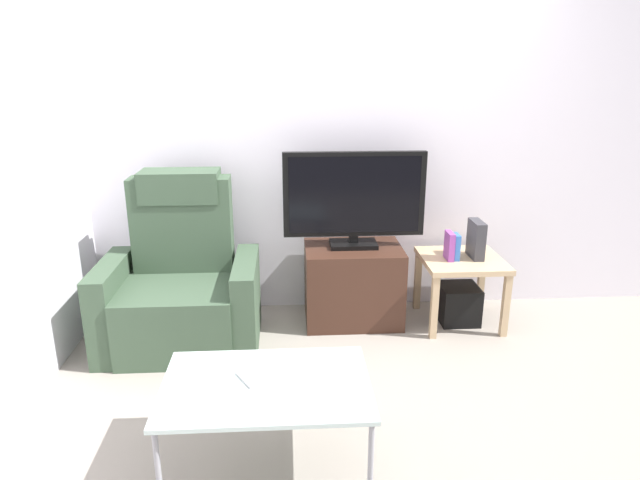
# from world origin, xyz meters

# --- Properties ---
(ground_plane) EXTENTS (6.40, 6.40, 0.00)m
(ground_plane) POSITION_xyz_m (0.00, 0.00, 0.00)
(ground_plane) COLOR gray
(wall_back) EXTENTS (6.40, 0.06, 2.60)m
(wall_back) POSITION_xyz_m (0.00, 1.13, 1.30)
(wall_back) COLOR silver
(wall_back) RESTS_ON ground
(tv_stand) EXTENTS (0.66, 0.48, 0.54)m
(tv_stand) POSITION_xyz_m (-0.03, 0.83, 0.27)
(tv_stand) COLOR #3D2319
(tv_stand) RESTS_ON ground
(television) EXTENTS (0.95, 0.20, 0.65)m
(television) POSITION_xyz_m (-0.03, 0.85, 0.88)
(television) COLOR black
(television) RESTS_ON tv_stand
(recliner_armchair) EXTENTS (0.98, 0.78, 1.08)m
(recliner_armchair) POSITION_xyz_m (-1.17, 0.61, 0.37)
(recliner_armchair) COLOR #384C38
(recliner_armchair) RESTS_ON ground
(side_table) EXTENTS (0.54, 0.54, 0.47)m
(side_table) POSITION_xyz_m (0.71, 0.76, 0.40)
(side_table) COLOR tan
(side_table) RESTS_ON ground
(subwoofer_box) EXTENTS (0.26, 0.26, 0.26)m
(subwoofer_box) POSITION_xyz_m (0.71, 0.76, 0.13)
(subwoofer_box) COLOR black
(subwoofer_box) RESTS_ON ground
(book_leftmost) EXTENTS (0.04, 0.13, 0.19)m
(book_leftmost) POSITION_xyz_m (0.61, 0.74, 0.57)
(book_leftmost) COLOR purple
(book_leftmost) RESTS_ON side_table
(book_middle) EXTENTS (0.04, 0.11, 0.18)m
(book_middle) POSITION_xyz_m (0.65, 0.74, 0.56)
(book_middle) COLOR #3366B2
(book_middle) RESTS_ON side_table
(game_console) EXTENTS (0.07, 0.20, 0.26)m
(game_console) POSITION_xyz_m (0.80, 0.77, 0.60)
(game_console) COLOR #333338
(game_console) RESTS_ON side_table
(coffee_table) EXTENTS (0.90, 0.60, 0.42)m
(coffee_table) POSITION_xyz_m (-0.58, -0.64, 0.39)
(coffee_table) COLOR #B2C6C1
(coffee_table) RESTS_ON ground
(cell_phone) EXTENTS (0.13, 0.17, 0.01)m
(cell_phone) POSITION_xyz_m (-0.66, -0.60, 0.42)
(cell_phone) COLOR #B7B7BC
(cell_phone) RESTS_ON coffee_table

